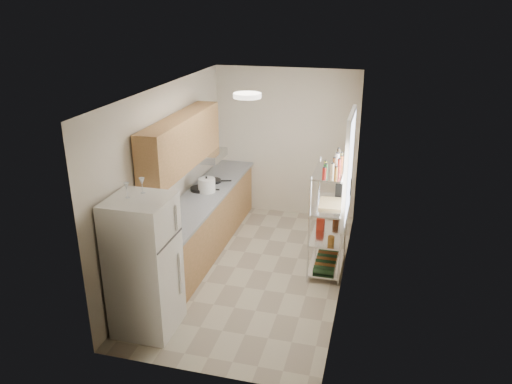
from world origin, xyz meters
TOP-DOWN VIEW (x-y plane):
  - room at (0.00, 0.00)m, footprint 2.52×4.42m
  - counter_run at (-0.92, 0.44)m, footprint 0.63×3.51m
  - upper_cabinets at (-1.05, 0.10)m, footprint 0.33×2.20m
  - range_hood at (-1.00, 0.90)m, footprint 0.50×0.60m
  - window at (1.23, 0.35)m, footprint 0.06×1.00m
  - bakers_rack at (1.00, 0.30)m, footprint 0.45×0.90m
  - ceiling_dome at (0.00, -0.30)m, footprint 0.34×0.34m
  - refrigerator at (-0.87, -1.60)m, footprint 0.68×0.68m
  - wine_glass_a at (-0.90, -1.43)m, footprint 0.06×0.06m
  - wine_glass_b at (-0.99, -1.60)m, footprint 0.06×0.06m
  - rice_cooker at (-0.90, 0.60)m, footprint 0.26×0.26m
  - frying_pan_large at (-1.03, 0.62)m, footprint 0.32×0.32m
  - frying_pan_small at (-0.94, 1.03)m, footprint 0.28×0.28m
  - cutting_board at (1.03, 0.29)m, footprint 0.37×0.46m
  - espresso_machine at (1.15, 0.63)m, footprint 0.21×0.26m
  - storage_bag at (0.88, 0.45)m, footprint 0.11×0.15m

SIDE VIEW (x-z plane):
  - counter_run at x=-0.92m, z-range 0.00..0.90m
  - storage_bag at x=0.88m, z-range 0.56..0.73m
  - refrigerator at x=-0.87m, z-range 0.00..1.65m
  - frying_pan_small at x=-0.94m, z-range 0.90..0.95m
  - frying_pan_large at x=-1.03m, z-range 0.90..0.95m
  - rice_cooker at x=-0.90m, z-range 0.90..1.11m
  - cutting_board at x=1.03m, z-range 1.01..1.04m
  - bakers_rack at x=1.00m, z-range 0.24..1.97m
  - espresso_machine at x=1.15m, z-range 1.01..1.28m
  - room at x=0.00m, z-range -0.01..2.61m
  - range_hood at x=-1.00m, z-range 1.33..1.45m
  - window at x=1.23m, z-range 0.82..2.28m
  - wine_glass_b at x=-0.99m, z-range 1.65..1.82m
  - wine_glass_a at x=-0.90m, z-range 1.65..1.82m
  - upper_cabinets at x=-1.05m, z-range 1.45..2.17m
  - ceiling_dome at x=0.00m, z-range 2.54..2.60m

